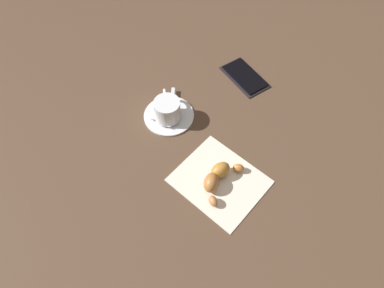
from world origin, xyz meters
TOP-DOWN VIEW (x-y plane):
  - ground_plane at (0.00, 0.00)m, footprint 1.80×1.80m
  - saucer at (0.11, 0.00)m, footprint 0.12×0.12m
  - espresso_cup at (0.11, 0.01)m, footprint 0.09×0.06m
  - teaspoon at (0.11, -0.00)m, footprint 0.11×0.09m
  - sugar_packet at (0.13, 0.02)m, footprint 0.05×0.06m
  - napkin at (-0.10, 0.01)m, footprint 0.21×0.19m
  - croissant at (-0.10, 0.01)m, footprint 0.08×0.12m
  - cell_phone at (0.10, -0.24)m, footprint 0.13×0.08m

SIDE VIEW (x-z plane):
  - ground_plane at x=0.00m, z-range 0.00..0.00m
  - napkin at x=-0.10m, z-range 0.00..0.00m
  - cell_phone at x=0.10m, z-range 0.00..0.01m
  - saucer at x=0.11m, z-range 0.00..0.01m
  - teaspoon at x=0.11m, z-range 0.01..0.02m
  - sugar_packet at x=0.13m, z-range 0.01..0.02m
  - croissant at x=-0.10m, z-range 0.00..0.04m
  - espresso_cup at x=0.11m, z-range 0.01..0.06m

